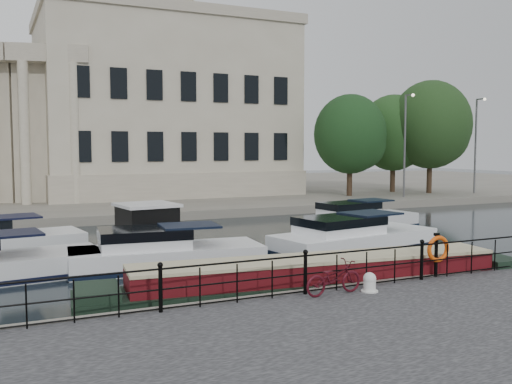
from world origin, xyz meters
TOP-DOWN VIEW (x-y plane):
  - ground_plane at (0.00, 0.00)m, footprint 160.00×160.00m
  - far_bank at (0.00, 39.00)m, footprint 120.00×42.00m
  - railing at (0.00, -2.25)m, footprint 24.14×0.14m
  - civic_building at (-1.00, 34.71)m, footprint 53.55×31.84m
  - lamp_posts at (26.00, 20.70)m, footprint 8.24×1.55m
  - bicycle at (0.66, -2.62)m, footprint 1.80×0.74m
  - mooring_bollard at (1.74, -2.76)m, footprint 0.48×0.48m
  - life_ring_post at (4.69, -2.17)m, footprint 0.83×0.21m
  - narrowboat at (1.36, -0.74)m, footprint 14.53×3.40m
  - harbour_hut at (-1.63, 8.50)m, footprint 3.52×3.07m
  - cabin_cruisers at (-0.95, 7.26)m, footprint 27.42×9.27m
  - trees at (24.09, 23.58)m, footprint 14.22×8.86m

SIDE VIEW (x-z plane):
  - ground_plane at x=0.00m, z-range 0.00..0.00m
  - far_bank at x=0.00m, z-range 0.00..0.55m
  - narrowboat at x=1.36m, z-range -0.40..1.13m
  - cabin_cruisers at x=-0.95m, z-range -0.63..1.36m
  - mooring_bollard at x=1.74m, z-range 0.53..1.07m
  - harbour_hut at x=-1.63m, z-range -0.15..2.05m
  - bicycle at x=0.66m, z-range 0.55..1.47m
  - railing at x=0.00m, z-range 0.59..1.81m
  - life_ring_post at x=4.69m, z-range 0.72..2.07m
  - lamp_posts at x=26.00m, z-range 0.76..8.83m
  - trees at x=24.09m, z-range 0.93..10.61m
  - civic_building at x=-1.00m, z-range -1.39..15.46m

